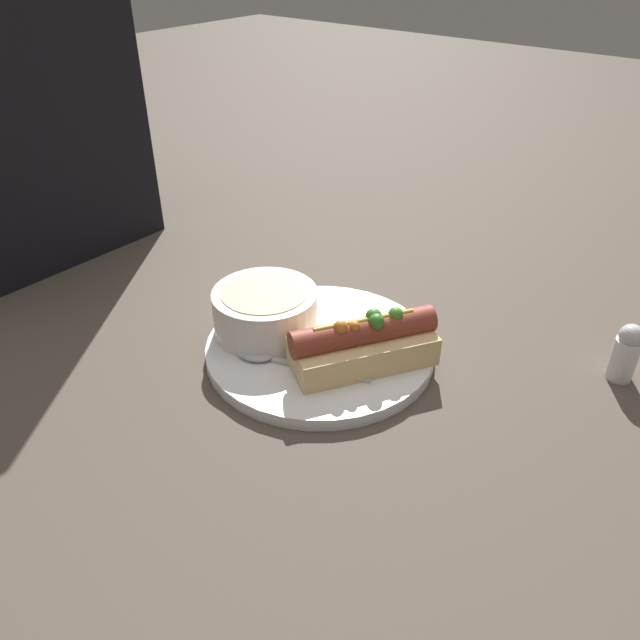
% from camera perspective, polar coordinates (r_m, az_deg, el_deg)
% --- Properties ---
extents(ground_plane, '(4.00, 4.00, 0.00)m').
position_cam_1_polar(ground_plane, '(0.71, 0.00, -3.05)').
color(ground_plane, '#4C4238').
extents(dinner_plate, '(0.26, 0.26, 0.01)m').
position_cam_1_polar(dinner_plate, '(0.71, 0.00, -2.59)').
color(dinner_plate, white).
rests_on(dinner_plate, ground_plane).
extents(hot_dog, '(0.16, 0.13, 0.06)m').
position_cam_1_polar(hot_dog, '(0.66, 3.84, -2.29)').
color(hot_dog, '#E5C17F').
rests_on(hot_dog, dinner_plate).
extents(soup_bowl, '(0.12, 0.12, 0.05)m').
position_cam_1_polar(soup_bowl, '(0.71, -5.02, 1.00)').
color(soup_bowl, silver).
rests_on(soup_bowl, dinner_plate).
extents(spoon, '(0.07, 0.15, 0.01)m').
position_cam_1_polar(spoon, '(0.67, -4.48, -3.47)').
color(spoon, '#B7B7BC').
rests_on(spoon, dinner_plate).
extents(salt_shaker, '(0.03, 0.03, 0.07)m').
position_cam_1_polar(salt_shaker, '(0.73, 26.18, -2.67)').
color(salt_shaker, silver).
rests_on(salt_shaker, ground_plane).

